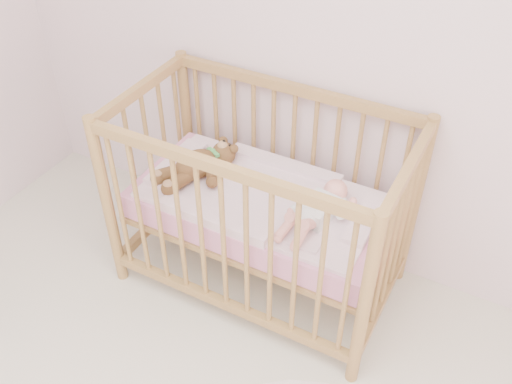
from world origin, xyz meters
The scene contains 6 objects.
wall_back centered at (0.00, 2.00, 1.35)m, with size 4.00×0.02×2.70m, color silver.
crib centered at (-0.32, 1.60, 0.50)m, with size 1.36×0.76×1.00m, color #AE7E49, non-canonical shape.
mattress centered at (-0.32, 1.60, 0.49)m, with size 1.22×0.62×0.13m, color pink.
blanket centered at (-0.32, 1.60, 0.56)m, with size 1.10×0.58×0.06m, color pink, non-canonical shape.
baby centered at (-0.02, 1.58, 0.64)m, with size 0.24×0.50×0.12m, color white, non-canonical shape.
teddy_bear centered at (-0.67, 1.58, 0.65)m, with size 0.34×0.48×0.13m, color brown, non-canonical shape.
Camera 1 is at (0.63, -0.24, 2.30)m, focal length 40.00 mm.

